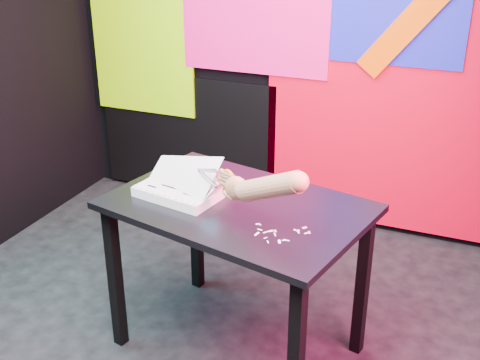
% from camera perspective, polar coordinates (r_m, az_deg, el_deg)
% --- Properties ---
extents(room, '(3.01, 3.01, 2.71)m').
position_cam_1_polar(room, '(2.34, -6.05, 11.02)').
color(room, black).
rests_on(room, ground).
extents(backdrop, '(2.88, 0.05, 2.08)m').
position_cam_1_polar(backdrop, '(3.73, 5.88, 9.74)').
color(backdrop, '#C2001B').
rests_on(backdrop, ground).
extents(work_table, '(1.19, 0.92, 0.75)m').
position_cam_1_polar(work_table, '(2.58, -0.24, -4.33)').
color(work_table, black).
rests_on(work_table, ground).
extents(printout_stack, '(0.39, 0.31, 0.19)m').
position_cam_1_polar(printout_stack, '(2.61, -5.58, -0.92)').
color(printout_stack, silver).
rests_on(printout_stack, work_table).
extents(scissors, '(0.21, 0.11, 0.13)m').
position_cam_1_polar(scissors, '(2.42, -1.37, -0.31)').
color(scissors, '#9C9EAF').
rests_on(scissors, printout_stack).
extents(hand_forearm, '(0.42, 0.23, 0.23)m').
position_cam_1_polar(hand_forearm, '(2.24, 2.31, -0.65)').
color(hand_forearm, '#93584B').
rests_on(hand_forearm, work_table).
extents(paper_clippings, '(0.22, 0.18, 0.00)m').
position_cam_1_polar(paper_clippings, '(2.32, 3.82, -5.01)').
color(paper_clippings, white).
rests_on(paper_clippings, work_table).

